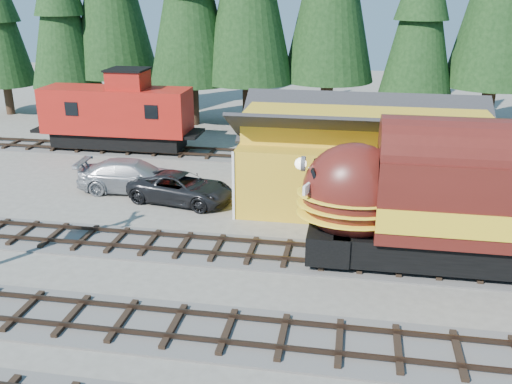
% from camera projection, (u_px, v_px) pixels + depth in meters
% --- Properties ---
extents(ground, '(120.00, 120.00, 0.00)m').
position_uv_depth(ground, '(359.00, 314.00, 19.66)').
color(ground, '#6B665B').
rests_on(ground, ground).
extents(track_spur, '(32.00, 3.20, 0.33)m').
position_uv_depth(track_spur, '(208.00, 154.00, 37.92)').
color(track_spur, '#4C4947').
rests_on(track_spur, ground).
extents(depot, '(12.80, 7.00, 5.30)m').
position_uv_depth(depot, '(363.00, 149.00, 28.36)').
color(depot, gold).
rests_on(depot, ground).
extents(caboose, '(9.87, 2.86, 5.13)m').
position_uv_depth(caboose, '(118.00, 114.00, 38.06)').
color(caboose, black).
rests_on(caboose, ground).
extents(pickup_truck_a, '(5.91, 3.55, 1.54)m').
position_uv_depth(pickup_truck_a, '(181.00, 188.00, 29.55)').
color(pickup_truck_a, black).
rests_on(pickup_truck_a, ground).
extents(pickup_truck_b, '(6.13, 2.87, 1.73)m').
position_uv_depth(pickup_truck_b, '(133.00, 176.00, 31.08)').
color(pickup_truck_b, '#96999D').
rests_on(pickup_truck_b, ground).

